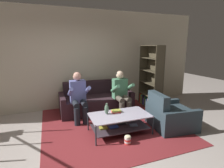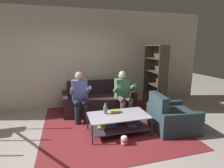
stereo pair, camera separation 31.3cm
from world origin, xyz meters
name	(u,v)px [view 1 (the left image)]	position (x,y,z in m)	size (l,w,h in m)	color
ground	(92,149)	(0.00, 0.00, 0.00)	(16.80, 16.80, 0.00)	#B7ACA4
back_partition	(71,60)	(0.00, 2.46, 1.45)	(8.40, 0.12, 2.90)	beige
couch	(96,101)	(0.58, 1.87, 0.28)	(2.01, 0.88, 0.84)	#321F26
person_seated_left	(79,95)	(0.01, 1.35, 0.66)	(0.50, 0.58, 1.22)	black
person_seated_right	(121,91)	(1.15, 1.35, 0.65)	(0.50, 0.58, 1.19)	#524B40
coffee_table	(119,121)	(0.70, 0.40, 0.28)	(1.26, 0.69, 0.42)	#BAB2C8
area_rug	(108,122)	(0.64, 1.01, 0.01)	(3.05, 3.42, 0.01)	maroon
vase	(107,109)	(0.46, 0.53, 0.53)	(0.09, 0.09, 0.24)	#506E57
book_stack	(116,111)	(0.68, 0.55, 0.44)	(0.21, 0.17, 0.06)	#CE3A36
bookshelf	(151,84)	(2.26, 1.65, 0.73)	(0.32, 0.96, 1.87)	#433B2B
armchair	(170,116)	(1.89, 0.25, 0.27)	(0.97, 0.99, 0.83)	#2B3B44
popcorn_tub	(128,140)	(0.67, -0.07, 0.09)	(0.13, 0.13, 0.18)	red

